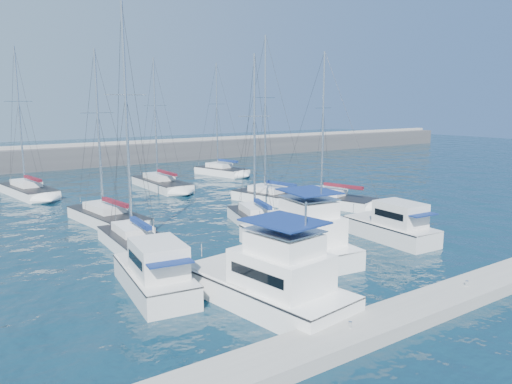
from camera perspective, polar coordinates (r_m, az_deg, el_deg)
ground at (r=33.70m, az=6.81°, el=-6.09°), size 220.00×220.00×0.00m
breakwater at (r=79.49m, az=-19.05°, el=3.58°), size 160.00×6.00×4.45m
dock at (r=26.89m, az=22.90°, el=-10.43°), size 40.00×2.20×0.60m
dock_cleat_near_port at (r=20.79m, az=10.72°, el=-14.65°), size 0.16×0.16×0.25m
dock_cleat_centre at (r=26.75m, az=22.96°, el=-9.57°), size 0.16×0.16×0.25m
motor_yacht_port_outer at (r=25.57m, az=-11.38°, el=-9.33°), size 3.54×7.09×3.20m
motor_yacht_port_inner at (r=23.51m, az=1.65°, el=-10.40°), size 4.74×9.33×4.69m
motor_yacht_stbd_inner at (r=30.95m, az=5.09°, el=-5.35°), size 4.76×9.17×4.69m
motor_yacht_stbd_outer at (r=35.65m, az=15.41°, el=-3.92°), size 3.04×6.97×3.20m
sailboat_mid_a at (r=33.57m, az=-13.64°, el=-5.40°), size 3.44×7.29×15.88m
sailboat_mid_b at (r=40.88m, az=-16.57°, el=-2.82°), size 4.06×9.20×13.79m
sailboat_mid_c at (r=38.64m, az=0.16°, el=-3.11°), size 4.89×7.77×13.36m
sailboat_mid_d at (r=47.68m, az=1.69°, el=-0.54°), size 4.80×8.12×15.85m
sailboat_mid_e at (r=46.86m, az=8.33°, el=-0.87°), size 5.30×9.28×14.28m
sailboat_back_a at (r=56.09m, az=-24.56°, el=0.13°), size 4.31×9.49×15.29m
sailboat_back_b at (r=56.42m, az=-10.79°, el=0.92°), size 3.26×9.97×14.57m
sailboat_back_c at (r=66.06m, az=-3.98°, el=2.43°), size 4.68×7.96×14.80m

